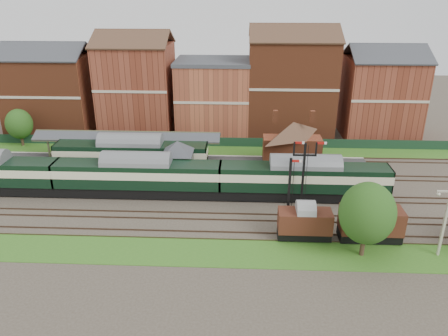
{
  "coord_description": "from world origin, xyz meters",
  "views": [
    {
      "loc": [
        5.16,
        -47.68,
        23.97
      ],
      "look_at": [
        2.89,
        2.0,
        3.0
      ],
      "focal_mm": 35.0,
      "sensor_mm": 36.0,
      "label": 1
    }
  ],
  "objects_px": {
    "signal_box": "(178,162)",
    "dmu_train": "(138,175)",
    "semaphore_bracket": "(304,172)",
    "goods_van_a": "(305,222)",
    "platform_railcar": "(132,155)"
  },
  "relations": [
    {
      "from": "signal_box",
      "to": "platform_railcar",
      "type": "height_order",
      "value": "signal_box"
    },
    {
      "from": "semaphore_bracket",
      "to": "goods_van_a",
      "type": "bearing_deg",
      "value": -94.47
    },
    {
      "from": "dmu_train",
      "to": "platform_railcar",
      "type": "bearing_deg",
      "value": 109.52
    },
    {
      "from": "semaphore_bracket",
      "to": "platform_railcar",
      "type": "height_order",
      "value": "semaphore_bracket"
    },
    {
      "from": "dmu_train",
      "to": "goods_van_a",
      "type": "relative_size",
      "value": 11.24
    },
    {
      "from": "goods_van_a",
      "to": "semaphore_bracket",
      "type": "bearing_deg",
      "value": 85.53
    },
    {
      "from": "dmu_train",
      "to": "semaphore_bracket",
      "type": "bearing_deg",
      "value": -7.3
    },
    {
      "from": "signal_box",
      "to": "semaphore_bracket",
      "type": "height_order",
      "value": "semaphore_bracket"
    },
    {
      "from": "semaphore_bracket",
      "to": "signal_box",
      "type": "bearing_deg",
      "value": 159.08
    },
    {
      "from": "semaphore_bracket",
      "to": "dmu_train",
      "type": "relative_size",
      "value": 0.14
    },
    {
      "from": "dmu_train",
      "to": "goods_van_a",
      "type": "height_order",
      "value": "dmu_train"
    },
    {
      "from": "signal_box",
      "to": "dmu_train",
      "type": "relative_size",
      "value": 0.1
    },
    {
      "from": "platform_railcar",
      "to": "semaphore_bracket",
      "type": "bearing_deg",
      "value": -22.41
    },
    {
      "from": "platform_railcar",
      "to": "dmu_train",
      "type": "bearing_deg",
      "value": -70.48
    },
    {
      "from": "signal_box",
      "to": "dmu_train",
      "type": "xyz_separation_m",
      "value": [
        -4.48,
        -3.25,
        -0.51
      ]
    }
  ]
}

